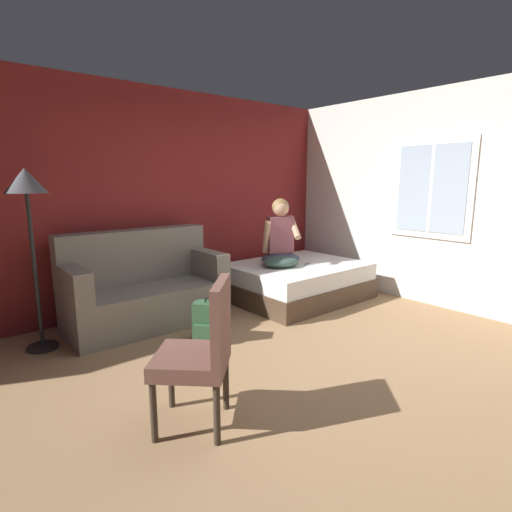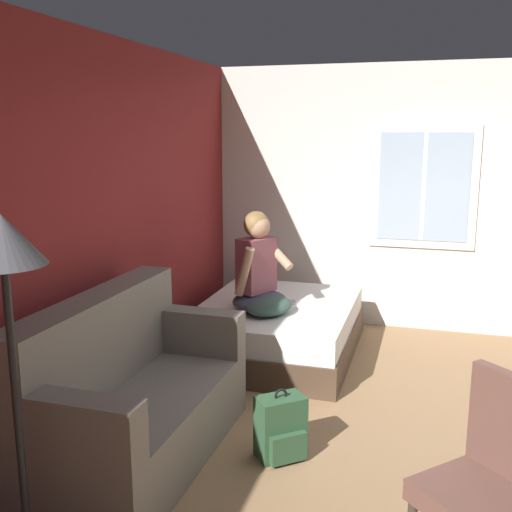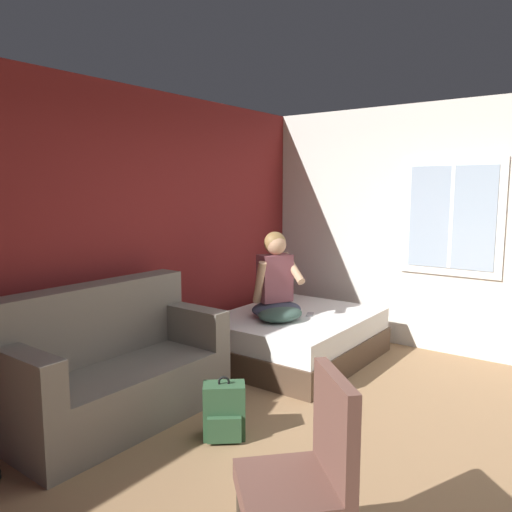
# 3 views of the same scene
# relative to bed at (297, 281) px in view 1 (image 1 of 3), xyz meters

# --- Properties ---
(ground_plane) EXTENTS (40.00, 40.00, 0.00)m
(ground_plane) POSITION_rel_bed_xyz_m (-1.29, -1.62, -0.24)
(ground_plane) COLOR #93704C
(wall_back_accent) EXTENTS (9.83, 0.16, 2.70)m
(wall_back_accent) POSITION_rel_bed_xyz_m (-1.29, 1.00, 1.11)
(wall_back_accent) COLOR maroon
(wall_back_accent) RESTS_ON ground
(wall_side_with_window) EXTENTS (0.19, 6.49, 2.70)m
(wall_side_with_window) POSITION_rel_bed_xyz_m (1.21, -1.61, 1.12)
(wall_side_with_window) COLOR silver
(wall_side_with_window) RESTS_ON ground
(bed) EXTENTS (1.74, 1.39, 0.48)m
(bed) POSITION_rel_bed_xyz_m (0.00, 0.00, 0.00)
(bed) COLOR #4C3828
(bed) RESTS_ON ground
(couch) EXTENTS (1.71, 0.84, 1.04)m
(couch) POSITION_rel_bed_xyz_m (-2.01, 0.42, 0.16)
(couch) COLOR slate
(couch) RESTS_ON ground
(side_chair) EXTENTS (0.65, 0.65, 0.98)m
(side_chair) POSITION_rel_bed_xyz_m (-2.54, -1.64, 0.30)
(side_chair) COLOR #382D23
(side_chair) RESTS_ON ground
(person_seated) EXTENTS (0.66, 0.63, 0.88)m
(person_seated) POSITION_rel_bed_xyz_m (-0.20, 0.12, 0.60)
(person_seated) COLOR #383D51
(person_seated) RESTS_ON bed
(backpack) EXTENTS (0.35, 0.35, 0.46)m
(backpack) POSITION_rel_bed_xyz_m (-1.74, -0.48, -0.04)
(backpack) COLOR #2D5133
(backpack) RESTS_ON ground
(throw_pillow) EXTENTS (0.57, 0.49, 0.14)m
(throw_pillow) POSITION_rel_bed_xyz_m (-0.32, -0.01, 0.31)
(throw_pillow) COLOR #385147
(throw_pillow) RESTS_ON bed
(cell_phone) EXTENTS (0.16, 0.12, 0.01)m
(cell_phone) POSITION_rel_bed_xyz_m (0.07, -0.13, 0.25)
(cell_phone) COLOR #B7B7BC
(cell_phone) RESTS_ON bed
(floor_lamp) EXTENTS (0.36, 0.36, 1.70)m
(floor_lamp) POSITION_rel_bed_xyz_m (-3.08, 0.39, 1.19)
(floor_lamp) COLOR black
(floor_lamp) RESTS_ON ground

